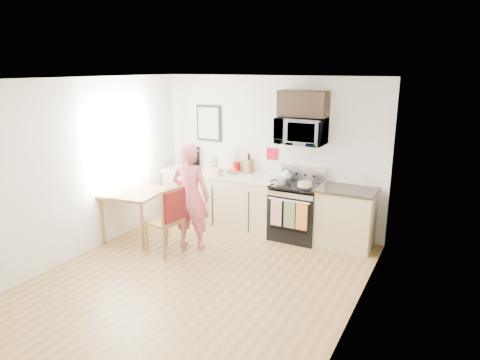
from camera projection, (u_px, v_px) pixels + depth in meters
The scene contains 28 objects.
floor at pixel (198, 280), 5.67m from camera, with size 4.60×4.60×0.00m, color olive.
back_wall at pixel (270, 153), 7.30m from camera, with size 4.00×0.04×2.60m, color white.
front_wall at pixel (34, 256), 3.37m from camera, with size 4.00×0.04×2.60m, color white.
left_wall at pixel (80, 168), 6.23m from camera, with size 0.04×4.60×2.60m, color white.
right_wall at pixel (357, 210), 4.44m from camera, with size 0.04×4.60×2.60m, color white.
ceiling at pixel (192, 79), 5.00m from camera, with size 4.00×4.60×0.04m, color white.
window at pixel (120, 143), 6.84m from camera, with size 0.06×1.40×1.50m.
cabinet_left at pixel (221, 199), 7.62m from camera, with size 2.10×0.60×0.90m, color tan.
countertop_left at pixel (221, 174), 7.50m from camera, with size 2.14×0.64×0.04m, color white.
cabinet_right at pixel (345, 219), 6.62m from camera, with size 0.84×0.60×0.90m, color tan.
countertop_right at pixel (347, 190), 6.50m from camera, with size 0.88×0.64×0.04m, color black.
range at pixel (296, 212), 6.97m from camera, with size 0.76×0.70×1.16m.
microwave at pixel (301, 131), 6.71m from camera, with size 0.76×0.51×0.42m, color silver.
upper_cabinet at pixel (303, 104), 6.64m from camera, with size 0.76×0.35×0.40m, color black.
wall_art at pixel (209, 123), 7.70m from camera, with size 0.50×0.04×0.65m.
wall_trivet at pixel (272, 154), 7.27m from camera, with size 0.20×0.02×0.20m, color #AA0E1B.
person at pixel (190, 197), 6.50m from camera, with size 0.60×0.40×1.65m, color #D33A51.
dining_table at pixel (134, 197), 6.83m from camera, with size 0.87×0.87×0.82m.
chair at pixel (171, 213), 6.23m from camera, with size 0.56×0.52×1.05m.
knife_block at pixel (249, 166), 7.45m from camera, with size 0.11×0.15×0.24m, color brown.
utensil_crock at pixel (237, 162), 7.55m from camera, with size 0.13×0.13×0.40m.
fruit_bowl at pixel (232, 172), 7.41m from camera, with size 0.24×0.24×0.09m.
milk_carton at pixel (214, 164), 7.52m from camera, with size 0.10×0.10×0.27m, color tan.
coffee_maker at pixel (191, 157), 7.94m from camera, with size 0.23×0.31×0.35m.
bread_bag at pixel (213, 171), 7.31m from camera, with size 0.33×0.16×0.12m, color #DABB72.
cake at pixel (305, 185), 6.61m from camera, with size 0.26×0.26×0.09m.
kettle at pixel (286, 175), 6.97m from camera, with size 0.18×0.18×0.23m.
pot at pixel (280, 181), 6.80m from camera, with size 0.21×0.36×0.11m.
Camera 1 is at (2.88, -4.29, 2.74)m, focal length 32.00 mm.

